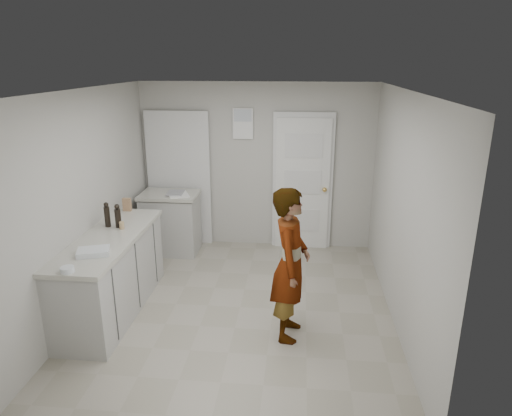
# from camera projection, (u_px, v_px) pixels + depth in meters

# --- Properties ---
(ground) EXTENTS (4.00, 4.00, 0.00)m
(ground) POSITION_uv_depth(u_px,v_px,m) (240.00, 307.00, 5.40)
(ground) COLOR gray
(ground) RESTS_ON ground
(room_shell) EXTENTS (4.00, 4.00, 4.00)m
(room_shell) POSITION_uv_depth(u_px,v_px,m) (245.00, 182.00, 6.95)
(room_shell) COLOR #B7B4AD
(room_shell) RESTS_ON ground
(main_counter) EXTENTS (0.64, 1.96, 0.93)m
(main_counter) POSITION_uv_depth(u_px,v_px,m) (112.00, 277.00, 5.22)
(main_counter) COLOR #B2B1AD
(main_counter) RESTS_ON ground
(side_counter) EXTENTS (0.84, 0.61, 0.93)m
(side_counter) POSITION_uv_depth(u_px,v_px,m) (171.00, 225.00, 6.86)
(side_counter) COLOR #B2B1AD
(side_counter) RESTS_ON ground
(person) EXTENTS (0.44, 0.62, 1.62)m
(person) POSITION_uv_depth(u_px,v_px,m) (290.00, 265.00, 4.64)
(person) COLOR silver
(person) RESTS_ON ground
(cake_mix_box) EXTENTS (0.11, 0.05, 0.17)m
(cake_mix_box) POSITION_uv_depth(u_px,v_px,m) (127.00, 205.00, 5.89)
(cake_mix_box) COLOR #A17050
(cake_mix_box) RESTS_ON main_counter
(spice_jar) EXTENTS (0.06, 0.06, 0.09)m
(spice_jar) POSITION_uv_depth(u_px,v_px,m) (122.00, 225.00, 5.27)
(spice_jar) COLOR tan
(spice_jar) RESTS_ON main_counter
(oil_cruet_a) EXTENTS (0.07, 0.07, 0.28)m
(oil_cruet_a) POSITION_uv_depth(u_px,v_px,m) (118.00, 216.00, 5.30)
(oil_cruet_a) COLOR black
(oil_cruet_a) RESTS_ON main_counter
(oil_cruet_b) EXTENTS (0.07, 0.07, 0.30)m
(oil_cruet_b) POSITION_uv_depth(u_px,v_px,m) (107.00, 215.00, 5.32)
(oil_cruet_b) COLOR black
(oil_cruet_b) RESTS_ON main_counter
(baking_dish) EXTENTS (0.36, 0.31, 0.05)m
(baking_dish) POSITION_uv_depth(u_px,v_px,m) (93.00, 252.00, 4.59)
(baking_dish) COLOR silver
(baking_dish) RESTS_ON main_counter
(egg_bowl) EXTENTS (0.13, 0.13, 0.05)m
(egg_bowl) POSITION_uv_depth(u_px,v_px,m) (67.00, 270.00, 4.21)
(egg_bowl) COLOR silver
(egg_bowl) RESTS_ON main_counter
(papers) EXTENTS (0.40, 0.44, 0.01)m
(papers) POSITION_uv_depth(u_px,v_px,m) (178.00, 195.00, 6.62)
(papers) COLOR white
(papers) RESTS_ON side_counter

